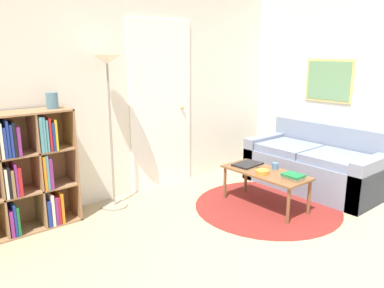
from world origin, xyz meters
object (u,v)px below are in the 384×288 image
Objects in this scene: coffee_table at (265,175)px; vase_on_shelf at (52,101)px; couch at (316,166)px; bowl at (262,172)px; bookshelf at (16,174)px; floor_lamp at (108,85)px; laptop at (247,164)px; cup at (275,166)px.

vase_on_shelf is (-1.90, 1.14, 0.88)m from coffee_table.
couch is 1.68× the size of coffee_table.
bookshelf is at bearing 152.01° from bowl.
floor_lamp reaches higher than coffee_table.
cup is (0.13, -0.31, 0.03)m from laptop.
bowl is at bearing -161.45° from coffee_table.
floor_lamp is at bearing 142.91° from cup.
coffee_table is at bearing -30.86° from vase_on_shelf.
bowl is at bearing -42.91° from floor_lamp.
bowl is (-0.12, -0.33, 0.01)m from laptop.
bookshelf is 1.27m from floor_lamp.
vase_on_shelf is at bearing 158.61° from couch.
floor_lamp is at bearing -4.01° from vase_on_shelf.
bookshelf reaches higher than cup.
bookshelf is 7.46× the size of vase_on_shelf.
coffee_table is at bearing -39.83° from floor_lamp.
bowl reaches higher than laptop.
vase_on_shelf reaches higher than cup.
cup reaches higher than bowl.
laptop is 0.33m from cup.
vase_on_shelf is (-0.59, 0.04, -0.12)m from floor_lamp.
cup is at bearing 4.94° from bowl.
coffee_table is at bearing -94.98° from laptop.
laptop is at bearing -30.89° from floor_lamp.
coffee_table is 6.28× the size of vase_on_shelf.
cup is (2.46, -1.15, -0.14)m from bookshelf.
floor_lamp reaches higher than cup.
couch reaches higher than bowl.
floor_lamp is at bearing 140.17° from coffee_table.
bowl is (-0.10, -0.03, 0.07)m from coffee_table.
laptop is at bearing 69.13° from bowl.
laptop is at bearing 85.02° from coffee_table.
vase_on_shelf is at bearing -0.51° from bookshelf.
bowl is (-1.12, -0.03, 0.16)m from couch.
bookshelf is 2.72m from cup.
coffee_table is at bearing 175.56° from cup.
cup is at bearing -67.75° from laptop.
bowl is (1.22, -1.13, -0.93)m from floor_lamp.
vase_on_shelf is (0.41, -0.00, 0.67)m from bookshelf.
couch is 0.88m from cup.
coffee_table is 0.30m from laptop.
couch is 1.13m from bowl.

